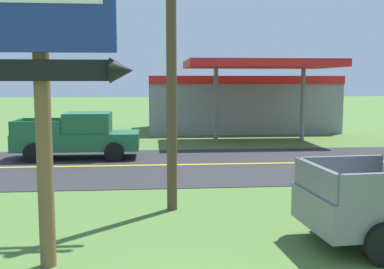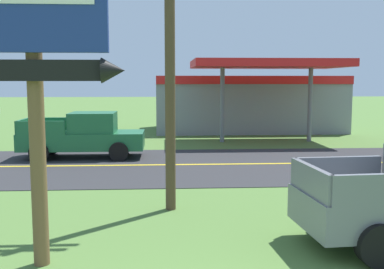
# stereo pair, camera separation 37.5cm
# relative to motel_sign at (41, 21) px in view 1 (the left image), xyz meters

# --- Properties ---
(road_asphalt) EXTENTS (140.00, 8.00, 0.02)m
(road_asphalt) POSITION_rel_motel_sign_xyz_m (2.95, 9.84, -4.29)
(road_asphalt) COLOR #2B2B2D
(road_asphalt) RESTS_ON ground
(road_centre_line) EXTENTS (126.00, 0.20, 0.01)m
(road_centre_line) POSITION_rel_motel_sign_xyz_m (2.95, 9.84, -4.28)
(road_centre_line) COLOR gold
(road_centre_line) RESTS_ON road_asphalt
(motel_sign) EXTENTS (2.87, 0.54, 6.40)m
(motel_sign) POSITION_rel_motel_sign_xyz_m (0.00, 0.00, 0.00)
(motel_sign) COLOR brown
(motel_sign) RESTS_ON ground
(utility_pole) EXTENTS (1.89, 0.26, 9.30)m
(utility_pole) POSITION_rel_motel_sign_xyz_m (2.33, 3.61, 0.65)
(utility_pole) COLOR brown
(utility_pole) RESTS_ON ground
(gas_station) EXTENTS (12.00, 11.50, 4.40)m
(gas_station) POSITION_rel_motel_sign_xyz_m (7.69, 22.27, -2.36)
(gas_station) COLOR gray
(gas_station) RESTS_ON ground
(pickup_green_on_road) EXTENTS (5.20, 2.24, 1.96)m
(pickup_green_on_road) POSITION_rel_motel_sign_xyz_m (-1.26, 11.84, -3.34)
(pickup_green_on_road) COLOR #1E6038
(pickup_green_on_road) RESTS_ON ground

